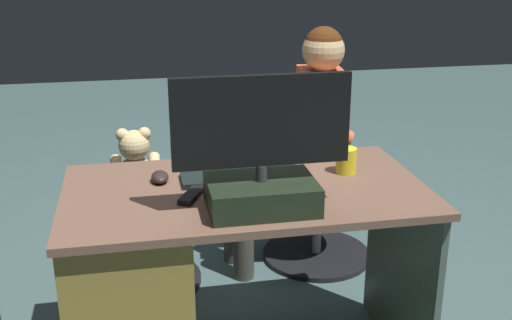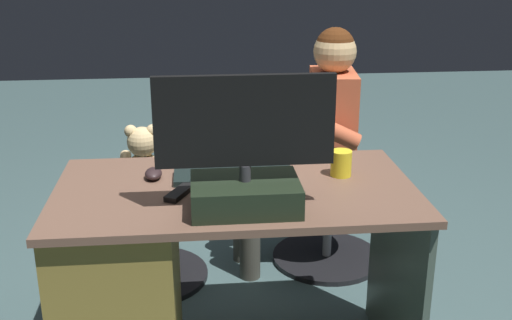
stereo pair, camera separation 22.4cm
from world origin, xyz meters
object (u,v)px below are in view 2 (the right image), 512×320
object	(u,v)px
office_chair_teddy	(148,232)
computer_mouse	(153,174)
tv_remote	(180,192)
desk	(148,279)
visitor_chair	(328,216)
teddy_bear	(144,162)
cup	(341,163)
person	(313,131)
monitor	(245,168)
keyboard	(234,176)

from	to	relation	value
office_chair_teddy	computer_mouse	bearing A→B (deg)	98.08
tv_remote	office_chair_teddy	world-z (taller)	tv_remote
desk	tv_remote	bearing A→B (deg)	158.28
tv_remote	visitor_chair	size ratio (longest dim) A/B	0.28
teddy_bear	tv_remote	bearing A→B (deg)	103.25
cup	person	distance (m)	0.72
monitor	visitor_chair	size ratio (longest dim) A/B	1.01
cup	computer_mouse	bearing A→B (deg)	-3.18
computer_mouse	teddy_bear	world-z (taller)	computer_mouse
cup	visitor_chair	distance (m)	0.91
computer_mouse	person	world-z (taller)	person
keyboard	visitor_chair	bearing A→B (deg)	-125.41
office_chair_teddy	visitor_chair	bearing A→B (deg)	-173.76
desk	tv_remote	size ratio (longest dim) A/B	8.18
desk	teddy_bear	distance (m)	0.74
visitor_chair	office_chair_teddy	bearing A→B (deg)	6.24
monitor	visitor_chair	distance (m)	1.26
tv_remote	visitor_chair	xyz separation A→B (m)	(-0.69, -0.85, -0.50)
keyboard	teddy_bear	distance (m)	0.75
desk	teddy_bear	xyz separation A→B (m)	(0.05, -0.71, 0.19)
computer_mouse	tv_remote	size ratio (longest dim) A/B	0.64
monitor	tv_remote	bearing A→B (deg)	-31.80
visitor_chair	person	world-z (taller)	person
monitor	cup	xyz separation A→B (m)	(-0.36, -0.25, -0.09)
computer_mouse	teddy_bear	xyz separation A→B (m)	(0.08, -0.60, -0.16)
office_chair_teddy	cup	bearing A→B (deg)	139.91
computer_mouse	person	xyz separation A→B (m)	(-0.70, -0.68, -0.07)
computer_mouse	monitor	bearing A→B (deg)	136.27
desk	computer_mouse	xyz separation A→B (m)	(-0.03, -0.11, 0.36)
keyboard	computer_mouse	size ratio (longest dim) A/B	4.38
computer_mouse	teddy_bear	distance (m)	0.63
teddy_bear	office_chair_teddy	bearing A→B (deg)	90.00
keyboard	office_chair_teddy	size ratio (longest dim) A/B	0.77
monitor	keyboard	world-z (taller)	monitor
office_chair_teddy	tv_remote	bearing A→B (deg)	103.44
teddy_bear	person	bearing A→B (deg)	-174.58
desk	visitor_chair	size ratio (longest dim) A/B	2.27
keyboard	tv_remote	world-z (taller)	keyboard
office_chair_teddy	teddy_bear	bearing A→B (deg)	-90.00
desk	person	xyz separation A→B (m)	(-0.73, -0.79, 0.29)
cup	monitor	bearing A→B (deg)	34.63
monitor	tv_remote	xyz separation A→B (m)	(0.20, -0.13, -0.12)
tv_remote	office_chair_teddy	size ratio (longest dim) A/B	0.28
computer_mouse	desk	bearing A→B (deg)	73.89
keyboard	visitor_chair	xyz separation A→B (m)	(-0.51, -0.71, -0.50)
monitor	cup	size ratio (longest dim) A/B	5.91
monitor	cup	world-z (taller)	monitor
monitor	visitor_chair	world-z (taller)	monitor
teddy_bear	person	size ratio (longest dim) A/B	0.27
desk	monitor	distance (m)	0.60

